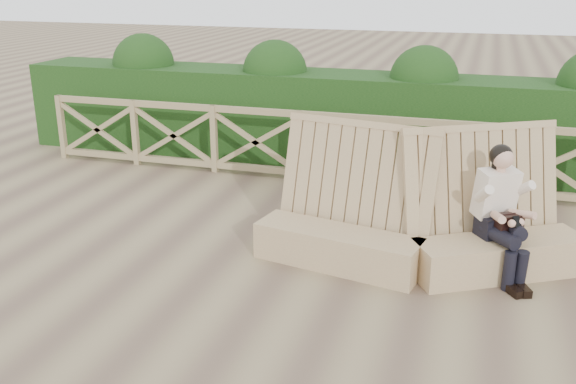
% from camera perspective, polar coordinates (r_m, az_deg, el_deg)
% --- Properties ---
extents(ground, '(60.00, 60.00, 0.00)m').
position_cam_1_polar(ground, '(6.80, -1.52, -8.20)').
color(ground, brown).
rests_on(ground, ground).
extents(bench, '(3.59, 1.60, 1.55)m').
position_cam_1_polar(bench, '(7.17, 11.45, -3.69)').
color(bench, '#9E7C5A').
rests_on(bench, ground).
extents(woman, '(0.71, 0.92, 1.42)m').
position_cam_1_polar(woman, '(7.10, 18.44, -1.47)').
color(woman, black).
rests_on(woman, ground).
extents(guardrail, '(10.10, 0.09, 1.10)m').
position_cam_1_polar(guardrail, '(9.76, 5.03, 3.81)').
color(guardrail, olive).
rests_on(guardrail, ground).
extents(hedge, '(12.00, 1.20, 1.50)m').
position_cam_1_polar(hedge, '(10.86, 6.43, 6.40)').
color(hedge, black).
rests_on(hedge, ground).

